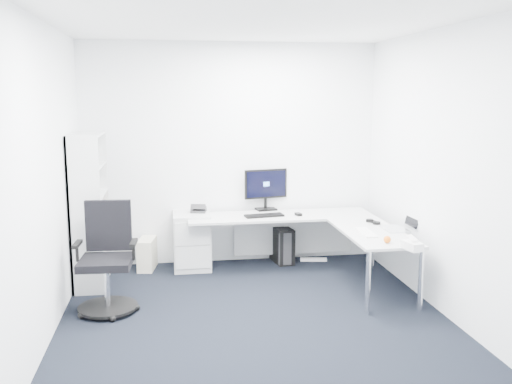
{
  "coord_description": "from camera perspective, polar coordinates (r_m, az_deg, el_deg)",
  "views": [
    {
      "loc": [
        -0.76,
        -4.85,
        2.08
      ],
      "look_at": [
        0.15,
        1.05,
        1.05
      ],
      "focal_mm": 40.0,
      "sensor_mm": 36.0,
      "label": 1
    }
  ],
  "objects": [
    {
      "name": "orange_fruit",
      "position": [
        5.7,
        12.99,
        -4.65
      ],
      "size": [
        0.07,
        0.07,
        0.07
      ],
      "primitive_type": "sphere",
      "color": "orange",
      "rests_on": "l_desk"
    },
    {
      "name": "wall_back",
      "position": [
        7.03,
        -2.52,
        3.82
      ],
      "size": [
        3.6,
        0.02,
        2.7
      ],
      "primitive_type": "cube",
      "color": "white",
      "rests_on": "ground"
    },
    {
      "name": "desk_phone",
      "position": [
        6.91,
        -5.76,
        -1.69
      ],
      "size": [
        0.21,
        0.21,
        0.12
      ],
      "primitive_type": null,
      "rotation": [
        0.0,
        0.0,
        -0.19
      ],
      "color": "#292A2C",
      "rests_on": "l_desk"
    },
    {
      "name": "bookshelf",
      "position": [
        6.48,
        -16.27,
        -1.7
      ],
      "size": [
        0.32,
        0.83,
        1.67
      ],
      "primitive_type": null,
      "color": "silver",
      "rests_on": "ground"
    },
    {
      "name": "mouse",
      "position": [
        6.82,
        4.26,
        -2.23
      ],
      "size": [
        0.08,
        0.11,
        0.03
      ],
      "primitive_type": "cube",
      "rotation": [
        0.0,
        0.0,
        0.25
      ],
      "color": "black",
      "rests_on": "l_desk"
    },
    {
      "name": "headphones",
      "position": [
        6.53,
        11.64,
        -2.84
      ],
      "size": [
        0.17,
        0.22,
        0.05
      ],
      "primitive_type": null,
      "rotation": [
        0.0,
        0.0,
        0.26
      ],
      "color": "black",
      "rests_on": "l_desk"
    },
    {
      "name": "wall_left",
      "position": [
        5.02,
        -20.62,
        0.78
      ],
      "size": [
        0.02,
        4.2,
        2.7
      ],
      "primitive_type": "cube",
      "color": "white",
      "rests_on": "ground"
    },
    {
      "name": "task_chair",
      "position": [
        5.65,
        -14.79,
        -6.5
      ],
      "size": [
        0.63,
        0.63,
        1.06
      ],
      "primitive_type": null,
      "rotation": [
        0.0,
        0.0,
        -0.06
      ],
      "color": "black",
      "rests_on": "ground"
    },
    {
      "name": "tissue_box",
      "position": [
        5.52,
        15.32,
        -5.19
      ],
      "size": [
        0.16,
        0.24,
        0.08
      ],
      "primitive_type": "cube",
      "rotation": [
        0.0,
        0.0,
        0.2
      ],
      "color": "white",
      "rests_on": "l_desk"
    },
    {
      "name": "ceiling",
      "position": [
        4.95,
        0.15,
        16.97
      ],
      "size": [
        4.2,
        4.2,
        0.0
      ],
      "primitive_type": "plane",
      "color": "white"
    },
    {
      "name": "monitor",
      "position": [
        7.08,
        1.02,
        0.29
      ],
      "size": [
        0.57,
        0.28,
        0.53
      ],
      "primitive_type": null,
      "rotation": [
        0.0,
        0.0,
        0.19
      ],
      "color": "black",
      "rests_on": "l_desk"
    },
    {
      "name": "power_strip",
      "position": [
        7.27,
        5.77,
        -6.74
      ],
      "size": [
        0.34,
        0.11,
        0.04
      ],
      "primitive_type": "cube",
      "rotation": [
        0.0,
        0.0,
        -0.17
      ],
      "color": "white",
      "rests_on": "ground"
    },
    {
      "name": "black_pc_tower",
      "position": [
        7.17,
        2.55,
        -5.25
      ],
      "size": [
        0.27,
        0.48,
        0.44
      ],
      "primitive_type": "cube",
      "rotation": [
        0.0,
        0.0,
        0.15
      ],
      "color": "black",
      "rests_on": "ground"
    },
    {
      "name": "drawer_pedestal",
      "position": [
        6.94,
        -6.43,
        -4.82
      ],
      "size": [
        0.44,
        0.55,
        0.67
      ],
      "primitive_type": "cube",
      "color": "#B1B3B3",
      "rests_on": "ground"
    },
    {
      "name": "ground",
      "position": [
        5.34,
        0.14,
        -13.16
      ],
      "size": [
        4.2,
        4.2,
        0.0
      ],
      "primitive_type": "plane",
      "color": "black"
    },
    {
      "name": "white_keyboard",
      "position": [
        6.07,
        10.96,
        -3.98
      ],
      "size": [
        0.14,
        0.44,
        0.01
      ],
      "primitive_type": "cube",
      "rotation": [
        0.0,
        0.0,
        -0.04
      ],
      "color": "white",
      "rests_on": "l_desk"
    },
    {
      "name": "black_keyboard",
      "position": [
        6.75,
        0.82,
        -2.37
      ],
      "size": [
        0.48,
        0.23,
        0.02
      ],
      "primitive_type": "cube",
      "rotation": [
        0.0,
        0.0,
        0.14
      ],
      "color": "black",
      "rests_on": "l_desk"
    },
    {
      "name": "wall_right",
      "position": [
        5.54,
        18.88,
        1.68
      ],
      "size": [
        0.02,
        4.2,
        2.7
      ],
      "primitive_type": "cube",
      "color": "white",
      "rests_on": "ground"
    },
    {
      "name": "l_desk",
      "position": [
        6.63,
        2.97,
        -5.59
      ],
      "size": [
        2.22,
        1.24,
        0.65
      ],
      "primitive_type": null,
      "color": "#B1B3B3",
      "rests_on": "ground"
    },
    {
      "name": "wall_front",
      "position": [
        2.95,
        6.52,
        -4.63
      ],
      "size": [
        3.6,
        0.02,
        2.7
      ],
      "primitive_type": "cube",
      "color": "white",
      "rests_on": "ground"
    },
    {
      "name": "beige_pc_tower",
      "position": [
        7.0,
        -10.83,
        -6.09
      ],
      "size": [
        0.24,
        0.41,
        0.37
      ],
      "primitive_type": "cube",
      "rotation": [
        0.0,
        0.0,
        -0.16
      ],
      "color": "beige",
      "rests_on": "ground"
    },
    {
      "name": "laptop",
      "position": [
        6.25,
        13.72,
        -2.61
      ],
      "size": [
        0.34,
        0.33,
        0.24
      ],
      "primitive_type": null,
      "rotation": [
        0.0,
        0.0,
        -0.0
      ],
      "color": "silver",
      "rests_on": "l_desk"
    }
  ]
}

